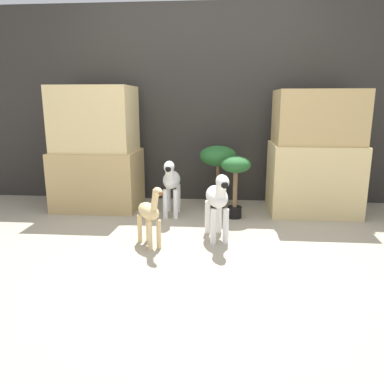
{
  "coord_description": "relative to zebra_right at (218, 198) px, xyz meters",
  "views": [
    {
      "loc": [
        0.21,
        -2.78,
        1.14
      ],
      "look_at": [
        -0.07,
        0.6,
        0.32
      ],
      "focal_mm": 35.0,
      "sensor_mm": 36.0,
      "label": 1
    }
  ],
  "objects": [
    {
      "name": "ground_plane",
      "position": [
        -0.17,
        -0.23,
        -0.36
      ],
      "size": [
        14.0,
        14.0,
        0.0
      ],
      "primitive_type": "plane",
      "color": "#9E937F"
    },
    {
      "name": "potted_palm_back",
      "position": [
        0.16,
        0.64,
        0.1
      ],
      "size": [
        0.3,
        0.3,
        0.63
      ],
      "color": "black",
      "rests_on": "ground_plane"
    },
    {
      "name": "wall_back",
      "position": [
        -0.17,
        1.39,
        0.74
      ],
      "size": [
        6.4,
        0.08,
        2.2
      ],
      "color": "#2D2B28",
      "rests_on": "ground_plane"
    },
    {
      "name": "giraffe_figurine",
      "position": [
        -0.54,
        -0.19,
        -0.09
      ],
      "size": [
        0.3,
        0.37,
        0.52
      ],
      "color": "#E0C184",
      "rests_on": "ground_plane"
    },
    {
      "name": "zebra_left",
      "position": [
        -0.48,
        0.65,
        0.0
      ],
      "size": [
        0.18,
        0.51,
        0.59
      ],
      "color": "white",
      "rests_on": "ground_plane"
    },
    {
      "name": "potted_palm_front",
      "position": [
        -0.02,
        1.03,
        0.16
      ],
      "size": [
        0.4,
        0.4,
        0.68
      ],
      "color": "black",
      "rests_on": "ground_plane"
    },
    {
      "name": "zebra_right",
      "position": [
        0.0,
        0.0,
        0.0
      ],
      "size": [
        0.25,
        0.51,
        0.59
      ],
      "color": "white",
      "rests_on": "ground_plane"
    },
    {
      "name": "rock_pillar_right",
      "position": [
        0.98,
        0.92,
        0.25
      ],
      "size": [
        0.89,
        0.67,
        1.26
      ],
      "color": "#DBC184",
      "rests_on": "ground_plane"
    },
    {
      "name": "rock_pillar_left",
      "position": [
        -1.32,
        0.92,
        0.26
      ],
      "size": [
        0.89,
        0.67,
        1.3
      ],
      "color": "tan",
      "rests_on": "ground_plane"
    }
  ]
}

